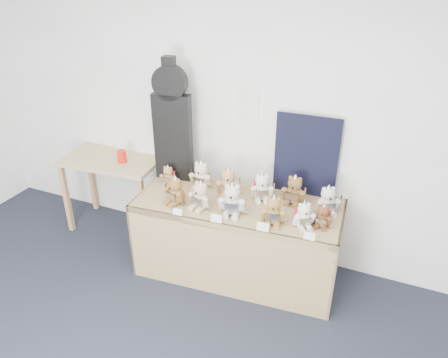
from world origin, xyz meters
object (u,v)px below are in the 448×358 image
at_px(display_table, 236,222).
at_px(guitar_case, 172,122).
at_px(teddy_front_right, 273,211).
at_px(teddy_front_left, 201,196).
at_px(side_table, 112,170).
at_px(teddy_front_centre, 232,200).
at_px(teddy_front_far_left, 175,192).
at_px(teddy_front_end, 323,217).
at_px(teddy_back_centre_right, 262,188).
at_px(teddy_back_left, 201,176).
at_px(teddy_back_centre_left, 228,183).
at_px(red_cup, 122,157).
at_px(teddy_front_far_right, 304,216).
at_px(teddy_back_end, 328,201).
at_px(teddy_back_right, 294,191).
at_px(teddy_back_far_left, 168,176).

relative_size(display_table, guitar_case, 1.61).
bearing_deg(teddy_front_right, teddy_front_left, 167.87).
height_order(side_table, teddy_front_centre, teddy_front_centre).
distance_m(guitar_case, teddy_front_right, 1.28).
height_order(teddy_front_far_left, teddy_front_end, teddy_front_far_left).
xyz_separation_m(teddy_front_right, teddy_back_centre_right, (-0.21, 0.33, 0.00)).
bearing_deg(teddy_back_left, teddy_front_centre, -39.74).
xyz_separation_m(teddy_back_left, teddy_back_centre_left, (0.29, -0.02, 0.00)).
bearing_deg(side_table, red_cup, -11.88).
bearing_deg(teddy_front_far_left, teddy_back_left, 93.50).
height_order(teddy_front_left, teddy_front_end, teddy_front_left).
bearing_deg(red_cup, teddy_front_centre, -14.65).
bearing_deg(teddy_front_far_right, red_cup, 138.65).
xyz_separation_m(teddy_front_left, teddy_back_end, (1.01, 0.36, -0.00)).
xyz_separation_m(teddy_back_right, teddy_back_end, (0.30, -0.05, -0.01)).
xyz_separation_m(teddy_front_right, teddy_front_far_right, (0.24, 0.05, -0.01)).
bearing_deg(side_table, guitar_case, -3.88).
relative_size(guitar_case, teddy_back_left, 4.02).
relative_size(red_cup, teddy_back_centre_right, 0.44).
xyz_separation_m(red_cup, teddy_back_left, (0.91, -0.04, -0.01)).
height_order(teddy_front_right, teddy_front_far_right, teddy_front_right).
distance_m(display_table, teddy_front_right, 0.47).
bearing_deg(guitar_case, teddy_front_far_right, -21.45).
bearing_deg(teddy_front_far_right, teddy_front_left, 152.25).
bearing_deg(teddy_front_end, teddy_back_left, 171.52).
xyz_separation_m(teddy_front_far_right, teddy_back_far_left, (-1.35, 0.19, -0.01)).
relative_size(teddy_front_left, teddy_back_right, 0.97).
height_order(guitar_case, teddy_back_right, guitar_case).
xyz_separation_m(guitar_case, teddy_back_far_left, (0.01, -0.15, -0.49)).
bearing_deg(teddy_front_left, teddy_front_far_right, 15.09).
distance_m(teddy_front_centre, teddy_back_centre_left, 0.33).
xyz_separation_m(display_table, teddy_front_far_left, (-0.51, -0.15, 0.27)).
relative_size(side_table, teddy_back_centre_left, 3.54).
distance_m(guitar_case, teddy_back_centre_left, 0.77).
bearing_deg(side_table, teddy_back_right, -4.64).
relative_size(teddy_front_end, teddy_back_centre_left, 0.76).
distance_m(display_table, teddy_back_centre_right, 0.38).
xyz_separation_m(teddy_front_end, teddy_back_end, (-0.01, 0.22, 0.02)).
bearing_deg(teddy_back_centre_right, red_cup, 155.64).
xyz_separation_m(display_table, teddy_front_left, (-0.27, -0.13, 0.27)).
xyz_separation_m(red_cup, teddy_front_right, (1.72, -0.36, -0.02)).
bearing_deg(teddy_front_centre, guitar_case, 139.15).
relative_size(red_cup, teddy_front_far_right, 0.51).
relative_size(teddy_front_centre, teddy_back_right, 1.09).
bearing_deg(teddy_front_far_left, teddy_front_end, 23.15).
distance_m(teddy_back_left, teddy_back_end, 1.17).
relative_size(side_table, teddy_back_far_left, 4.94).
distance_m(teddy_back_centre_left, teddy_back_centre_right, 0.31).
bearing_deg(teddy_front_left, side_table, 172.45).
height_order(display_table, teddy_back_right, teddy_back_right).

